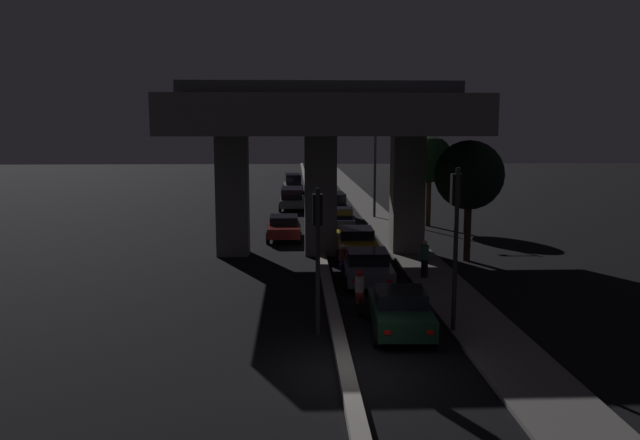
% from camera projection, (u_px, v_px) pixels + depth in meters
% --- Properties ---
extents(ground_plane, '(200.00, 200.00, 0.00)m').
position_uv_depth(ground_plane, '(346.00, 376.00, 16.15)').
color(ground_plane, black).
extents(median_divider, '(0.41, 126.00, 0.25)m').
position_uv_depth(median_divider, '(311.00, 206.00, 50.73)').
color(median_divider, gray).
rests_on(median_divider, ground_plane).
extents(sidewalk_right, '(2.22, 126.00, 0.12)m').
position_uv_depth(sidewalk_right, '(379.00, 219.00, 44.01)').
color(sidewalk_right, '#5B5956').
rests_on(sidewalk_right, ground_plane).
extents(elevated_overpass, '(14.35, 11.16, 8.72)m').
position_uv_depth(elevated_overpass, '(320.00, 127.00, 31.07)').
color(elevated_overpass, slate).
rests_on(elevated_overpass, ground_plane).
extents(traffic_light_left_of_median, '(0.30, 0.49, 4.58)m').
position_uv_depth(traffic_light_left_of_median, '(318.00, 235.00, 19.02)').
color(traffic_light_left_of_median, black).
rests_on(traffic_light_left_of_median, ground_plane).
extents(traffic_light_right_of_median, '(0.30, 0.49, 5.19)m').
position_uv_depth(traffic_light_right_of_median, '(456.00, 221.00, 19.13)').
color(traffic_light_right_of_median, black).
rests_on(traffic_light_right_of_median, ground_plane).
extents(street_lamp, '(1.96, 0.32, 8.66)m').
position_uv_depth(street_lamp, '(372.00, 148.00, 43.92)').
color(street_lamp, '#2D2D30').
rests_on(street_lamp, ground_plane).
extents(car_dark_green_lead, '(2.01, 4.10, 1.41)m').
position_uv_depth(car_dark_green_lead, '(400.00, 310.00, 19.46)').
color(car_dark_green_lead, black).
rests_on(car_dark_green_lead, ground_plane).
extents(car_grey_second, '(2.12, 4.60, 1.38)m').
position_uv_depth(car_grey_second, '(367.00, 266.00, 25.91)').
color(car_grey_second, '#515459').
rests_on(car_grey_second, ground_plane).
extents(car_taxi_yellow_third, '(2.11, 4.51, 1.45)m').
position_uv_depth(car_taxi_yellow_third, '(356.00, 241.00, 31.34)').
color(car_taxi_yellow_third, gold).
rests_on(car_taxi_yellow_third, ground_plane).
extents(car_dark_blue_fourth, '(1.96, 4.03, 1.54)m').
position_uv_depth(car_dark_blue_fourth, '(340.00, 220.00, 38.64)').
color(car_dark_blue_fourth, '#141938').
rests_on(car_dark_blue_fourth, ground_plane).
extents(car_black_fifth, '(2.00, 4.80, 1.79)m').
position_uv_depth(car_black_fifth, '(334.00, 205.00, 45.13)').
color(car_black_fifth, black).
rests_on(car_black_fifth, ground_plane).
extents(car_dark_red_lead_oncoming, '(2.02, 4.36, 1.36)m').
position_uv_depth(car_dark_red_lead_oncoming, '(284.00, 227.00, 36.10)').
color(car_dark_red_lead_oncoming, '#591414').
rests_on(car_dark_red_lead_oncoming, ground_plane).
extents(car_grey_second_oncoming, '(2.04, 4.67, 1.71)m').
position_uv_depth(car_grey_second_oncoming, '(292.00, 198.00, 49.54)').
color(car_grey_second_oncoming, '#515459').
rests_on(car_grey_second_oncoming, ground_plane).
extents(car_silver_third_oncoming, '(2.06, 4.88, 1.89)m').
position_uv_depth(car_silver_third_oncoming, '(293.00, 183.00, 62.81)').
color(car_silver_third_oncoming, gray).
rests_on(car_silver_third_oncoming, ground_plane).
extents(motorcycle_red_filtering_near, '(0.33, 1.87, 1.48)m').
position_uv_depth(motorcycle_red_filtering_near, '(359.00, 294.00, 21.81)').
color(motorcycle_red_filtering_near, black).
rests_on(motorcycle_red_filtering_near, ground_plane).
extents(motorcycle_blue_filtering_mid, '(0.34, 1.88, 1.44)m').
position_uv_depth(motorcycle_blue_filtering_mid, '(342.00, 263.00, 26.94)').
color(motorcycle_blue_filtering_mid, black).
rests_on(motorcycle_blue_filtering_mid, ground_plane).
extents(pedestrian_on_sidewalk, '(0.34, 0.34, 1.58)m').
position_uv_depth(pedestrian_on_sidewalk, '(425.00, 259.00, 26.33)').
color(pedestrian_on_sidewalk, black).
rests_on(pedestrian_on_sidewalk, sidewalk_right).
extents(roadside_tree_kerbside_near, '(3.32, 3.32, 5.83)m').
position_uv_depth(roadside_tree_kerbside_near, '(469.00, 176.00, 29.75)').
color(roadside_tree_kerbside_near, '#38281C').
rests_on(roadside_tree_kerbside_near, ground_plane).
extents(roadside_tree_kerbside_mid, '(3.06, 3.06, 5.94)m').
position_uv_depth(roadside_tree_kerbside_mid, '(429.00, 160.00, 40.61)').
color(roadside_tree_kerbside_mid, '#38281C').
rests_on(roadside_tree_kerbside_mid, ground_plane).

